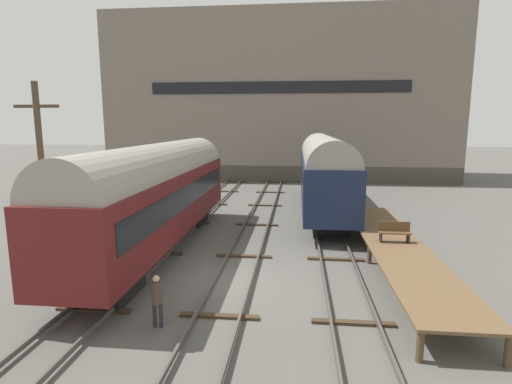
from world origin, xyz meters
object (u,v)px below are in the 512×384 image
at_px(person_worker, 157,296).
at_px(bench, 394,231).
at_px(train_car_maroon, 158,191).
at_px(utility_pole, 43,179).
at_px(train_car_navy, 324,169).

bearing_deg(person_worker, bench, 38.43).
bearing_deg(train_car_maroon, person_worker, -71.26).
relative_size(train_car_maroon, utility_pole, 2.14).
distance_m(bench, utility_pole, 15.00).
distance_m(train_car_maroon, train_car_navy, 12.95).
height_order(person_worker, utility_pole, utility_pole).
relative_size(train_car_maroon, person_worker, 9.91).
bearing_deg(utility_pole, train_car_navy, 48.75).
xyz_separation_m(bench, utility_pole, (-14.42, -3.21, 2.61)).
distance_m(person_worker, utility_pole, 7.50).
bearing_deg(utility_pole, person_worker, -31.69).
relative_size(bench, person_worker, 0.83).
xyz_separation_m(train_car_navy, utility_pole, (-11.87, -13.53, 0.99)).
relative_size(train_car_maroon, bench, 11.95).
xyz_separation_m(bench, person_worker, (-8.59, -6.81, -0.45)).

